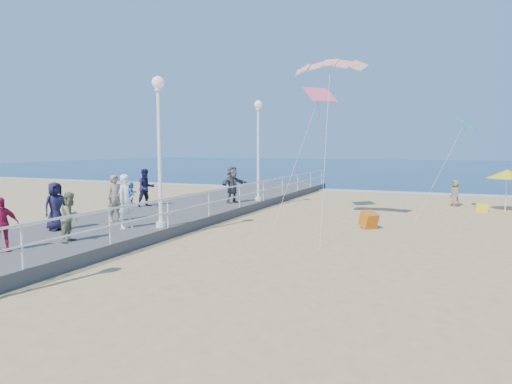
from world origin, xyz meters
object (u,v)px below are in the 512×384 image
at_px(toddler_held, 132,193).
at_px(spectator_3, 1,225).
at_px(spectator_7, 146,188).
at_px(beach_umbrella, 507,174).
at_px(lamp_post_far, 258,140).
at_px(spectator_6, 115,198).
at_px(box_kite, 369,221).
at_px(beach_chair_left, 482,208).
at_px(beach_walker_c, 455,193).
at_px(spectator_4, 56,206).
at_px(lamp_post_mid, 159,136).
at_px(woman_holding_toddler, 126,201).
at_px(spectator_1, 71,217).
at_px(spectator_5, 232,185).

distance_m(toddler_held, spectator_3, 4.58).
distance_m(spectator_7, beach_umbrella, 18.04).
relative_size(lamp_post_far, spectator_3, 3.53).
relative_size(spectator_6, beach_umbrella, 0.84).
distance_m(spectator_7, box_kite, 10.62).
bearing_deg(beach_chair_left, lamp_post_far, -164.14).
relative_size(beach_umbrella, beach_chair_left, 3.89).
bearing_deg(beach_walker_c, spectator_4, -63.48).
bearing_deg(toddler_held, lamp_post_mid, -55.76).
distance_m(woman_holding_toddler, beach_chair_left, 17.57).
xyz_separation_m(spectator_7, box_kite, (10.57, 0.28, -1.01)).
bearing_deg(beach_chair_left, beach_walker_c, 125.12).
xyz_separation_m(spectator_1, box_kite, (7.62, 7.99, -0.86)).
height_order(spectator_3, beach_chair_left, spectator_3).
xyz_separation_m(lamp_post_mid, spectator_5, (-0.79, 7.47, -2.32)).
bearing_deg(box_kite, lamp_post_far, 103.87).
bearing_deg(beach_chair_left, spectator_1, -128.45).
relative_size(toddler_held, spectator_4, 0.46).
distance_m(woman_holding_toddler, spectator_7, 5.99).
relative_size(spectator_1, spectator_5, 0.80).
xyz_separation_m(lamp_post_mid, spectator_3, (-1.80, -4.91, -2.51)).
bearing_deg(spectator_3, spectator_1, 11.69).
height_order(spectator_1, spectator_4, spectator_4).
bearing_deg(woman_holding_toddler, beach_walker_c, -29.47).
height_order(toddler_held, beach_chair_left, toddler_held).
relative_size(spectator_7, beach_chair_left, 3.30).
distance_m(beach_umbrella, beach_chair_left, 2.08).
bearing_deg(toddler_held, beach_walker_c, -29.37).
height_order(spectator_4, box_kite, spectator_4).
bearing_deg(spectator_1, lamp_post_mid, -34.05).
bearing_deg(beach_chair_left, lamp_post_mid, -132.27).
bearing_deg(lamp_post_far, spectator_3, -97.36).
bearing_deg(beach_umbrella, beach_walker_c, 150.90).
distance_m(toddler_held, beach_umbrella, 18.42).
height_order(toddler_held, spectator_7, spectator_7).
distance_m(spectator_5, box_kite, 7.84).
bearing_deg(spectator_4, beach_umbrella, -31.26).
xyz_separation_m(beach_walker_c, beach_umbrella, (2.33, -1.30, 1.18)).
bearing_deg(spectator_3, spectator_4, 54.87).
height_order(spectator_3, beach_walker_c, spectator_3).
height_order(beach_walker_c, beach_chair_left, beach_walker_c).
bearing_deg(spectator_5, toddler_held, -160.85).
distance_m(toddler_held, spectator_7, 5.95).
height_order(toddler_held, beach_walker_c, toddler_held).
height_order(lamp_post_mid, lamp_post_far, same).
relative_size(spectator_5, spectator_7, 1.04).
distance_m(lamp_post_far, spectator_4, 11.57).
height_order(spectator_5, spectator_7, spectator_5).
distance_m(lamp_post_mid, spectator_5, 7.86).
bearing_deg(box_kite, beach_umbrella, 10.33).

